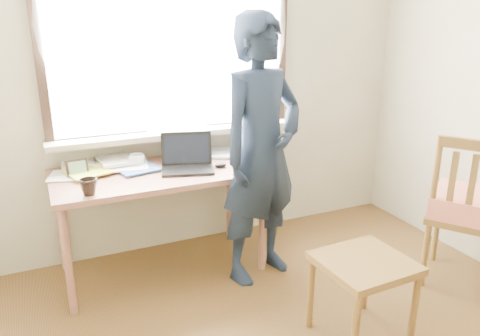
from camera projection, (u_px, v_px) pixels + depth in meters
name	position (u px, v px, depth m)	size (l,w,h in m)	color
room_shell	(343.00, 49.00, 1.82)	(3.52, 4.02, 2.61)	#BFB89A
desk	(159.00, 182.00, 3.20)	(1.40, 0.70, 0.75)	#915D48
laptop	(187.00, 161.00, 3.21)	(0.41, 0.36, 0.24)	black
mug_white	(137.00, 161.00, 3.25)	(0.11, 0.11, 0.09)	white
mug_dark	(89.00, 187.00, 2.75)	(0.11, 0.11, 0.10)	black
mouse	(220.00, 165.00, 3.25)	(0.09, 0.06, 0.03)	black
desk_clutter	(120.00, 164.00, 3.24)	(0.85, 0.50, 0.06)	white
book_a	(95.00, 166.00, 3.23)	(0.20, 0.27, 0.03)	white
book_b	(210.00, 153.00, 3.55)	(0.20, 0.28, 0.02)	white
picture_frame	(77.00, 169.00, 3.05)	(0.14, 0.03, 0.11)	black
work_chair	(364.00, 272.00, 2.58)	(0.50, 0.48, 0.49)	brown
side_chair	(470.00, 207.00, 3.07)	(0.66, 0.67, 1.06)	brown
person	(261.00, 152.00, 3.09)	(0.65, 0.43, 1.79)	#151F30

